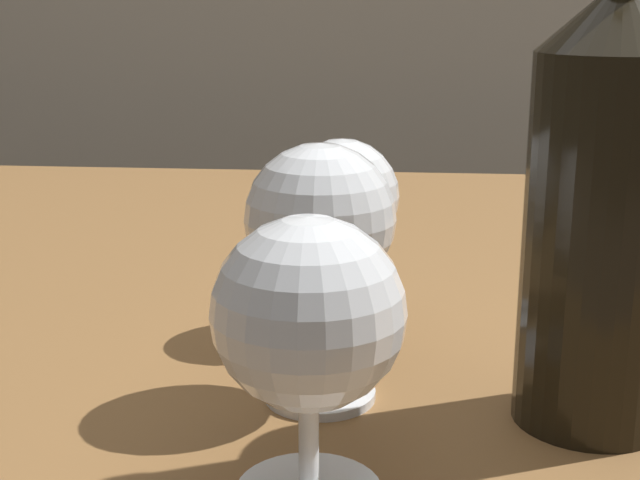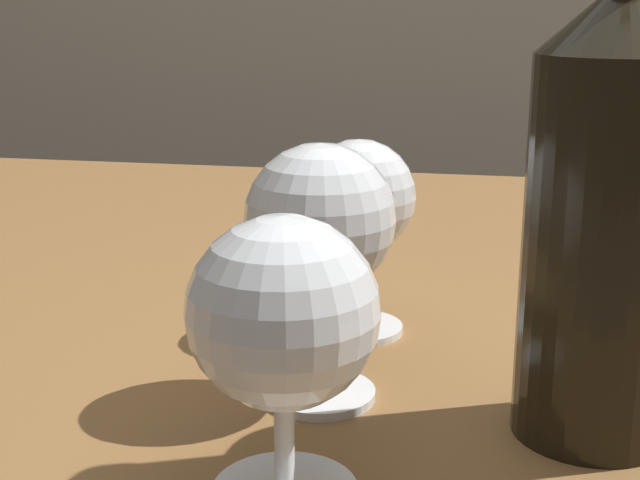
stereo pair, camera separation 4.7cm
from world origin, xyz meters
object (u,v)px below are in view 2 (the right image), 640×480
object	(u,v)px
wine_glass_pinot	(358,203)
wine_bottle	(608,205)
wine_glass_chardonnay	(320,224)
wine_glass_amber	(283,321)

from	to	relation	value
wine_glass_pinot	wine_bottle	world-z (taller)	wine_bottle
wine_glass_chardonnay	wine_glass_pinot	xyz separation A→B (m)	(0.00, 0.10, -0.01)
wine_glass_chardonnay	wine_glass_pinot	distance (m)	0.10
wine_glass_pinot	wine_bottle	distance (m)	0.18
wine_glass_chardonnay	wine_bottle	size ratio (longest dim) A/B	0.46
wine_glass_amber	wine_bottle	xyz separation A→B (m)	(0.14, 0.09, 0.04)
wine_glass_amber	wine_glass_pinot	world-z (taller)	same
wine_bottle	wine_glass_pinot	bearing A→B (deg)	139.76
wine_glass_chardonnay	wine_glass_pinot	size ratio (longest dim) A/B	1.11
wine_glass_amber	wine_bottle	bearing A→B (deg)	33.36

